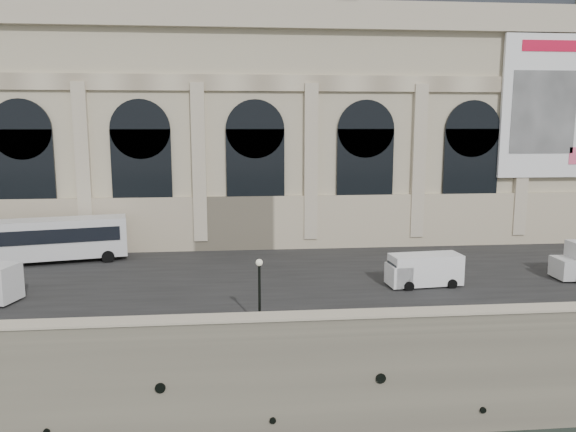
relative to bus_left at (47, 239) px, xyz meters
name	(u,v)px	position (x,y,z in m)	size (l,w,h in m)	color
quay	(286,249)	(21.36, 16.50, -5.08)	(160.00, 70.00, 6.00)	gray
street	(311,271)	(21.36, -4.50, -2.05)	(160.00, 24.00, 0.06)	#2D2D2D
parapet	(344,323)	(21.36, -17.90, -1.46)	(160.00, 1.40, 1.21)	gray
museum	(232,101)	(15.38, 12.36, 11.64)	(69.00, 18.70, 29.10)	#BFB393
bus_left	(47,239)	(0.00, 0.00, 0.00)	(12.84, 5.13, 3.71)	silver
van_c	(421,270)	(28.59, -9.39, -0.89)	(5.38, 2.53, 2.33)	white
lamp_right	(259,293)	(16.79, -16.22, -0.11)	(0.40, 0.40, 3.96)	black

